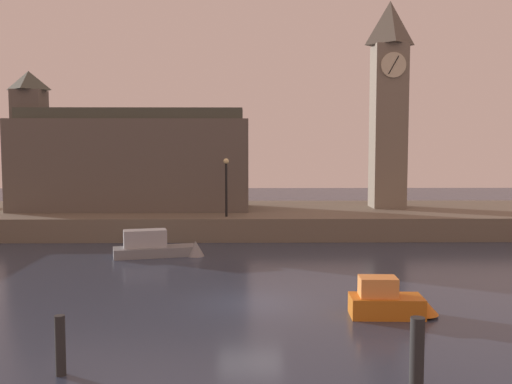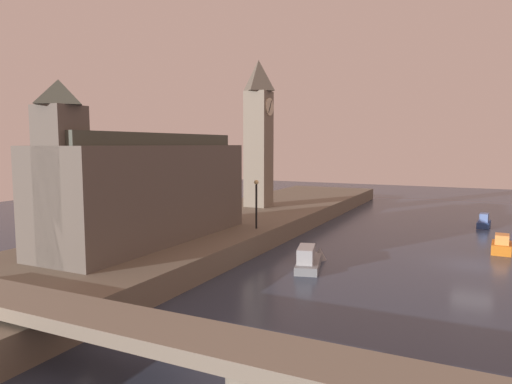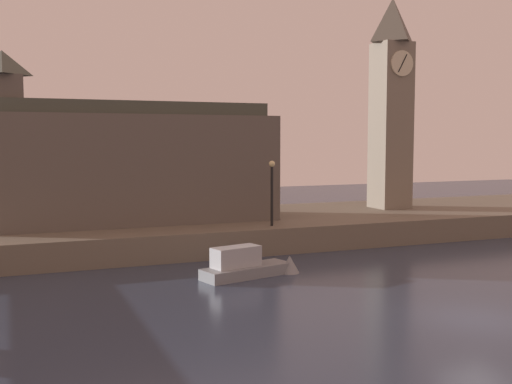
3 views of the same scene
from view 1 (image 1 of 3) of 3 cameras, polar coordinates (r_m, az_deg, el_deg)
name	(u,v)px [view 1 (image 1 of 3)]	position (r m, az deg, el deg)	size (l,w,h in m)	color
ground_plane	(250,303)	(23.10, -0.56, -10.84)	(120.00, 120.00, 0.00)	#2D384C
far_embankment	(249,219)	(42.61, -0.67, -2.64)	(70.00, 12.00, 1.50)	#6B6051
clock_tower	(389,102)	(44.40, 12.87, 8.61)	(2.60, 2.64, 15.09)	slate
parliament_hall	(126,160)	(43.11, -12.65, 3.10)	(16.84, 5.16, 9.91)	#5B544C
streetlamp	(226,180)	(37.67, -2.93, 1.16)	(0.36, 0.36, 3.79)	black
mooring_post_left	(60,345)	(16.91, -18.63, -14.07)	(0.28, 0.28, 1.64)	#2A2A2A
mooring_post_right	(417,354)	(15.62, 15.49, -15.10)	(0.36, 0.36, 1.89)	#2A2A2A
boat_cruiser_grey	(162,247)	(32.77, -9.18, -5.38)	(5.38, 2.49, 1.75)	gray
boat_patrol_orange	(392,302)	(21.86, 13.20, -10.46)	(3.23, 1.42, 1.44)	orange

